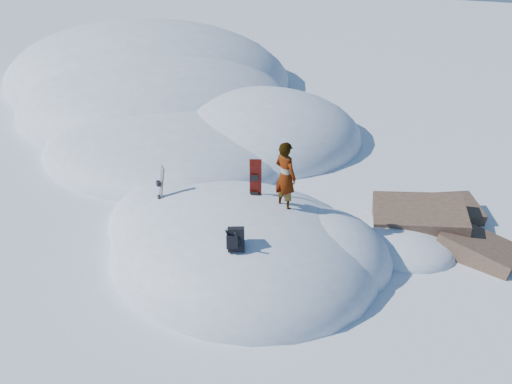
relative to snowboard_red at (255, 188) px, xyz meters
The scene contains 9 objects.
ground 1.79m from the snowboard_red, 89.78° to the right, with size 120.00×120.00×0.00m, color white.
snow_mound 1.71m from the snowboard_red, 109.01° to the right, with size 8.00×6.00×3.00m.
snow_ridge 13.95m from the snowboard_red, 138.85° to the left, with size 21.50×18.50×6.40m.
rock_outcrop 4.65m from the snowboard_red, 31.48° to the left, with size 4.68×4.41×1.68m.
snowboard_red is the anchor object (origin of this frame).
snowboard_dark 2.59m from the snowboard_red, 163.21° to the right, with size 0.37×0.37×1.41m.
backpack 2.23m from the snowboard_red, 71.85° to the right, with size 0.50×0.55×0.59m.
gear_pile 3.20m from the snowboard_red, 140.92° to the right, with size 1.00×0.87×0.26m.
person 1.04m from the snowboard_red, ahead, with size 0.63×0.41×1.71m, color slate.
Camera 1 is at (5.38, -8.96, 7.27)m, focal length 35.00 mm.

